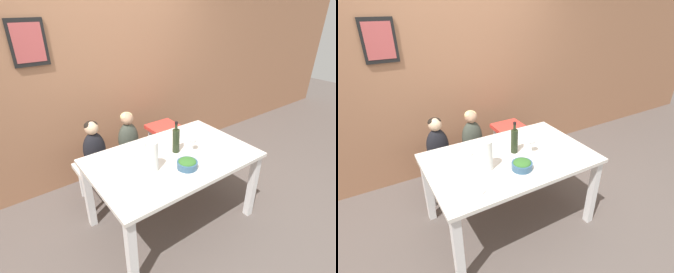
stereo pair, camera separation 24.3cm
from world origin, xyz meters
The scene contains 14 objects.
ground_plane centered at (0.00, 0.00, 0.00)m, with size 14.00×14.00×0.00m, color #564C47.
wall_back centered at (0.00, 1.27, 1.35)m, with size 10.00×0.09×2.70m.
dining_table centered at (0.00, 0.00, 0.68)m, with size 1.54×0.98×0.78m.
chair_far_left centered at (-0.47, 0.76, 0.38)m, with size 0.44×0.43×0.45m.
chair_far_center centered at (-0.06, 0.76, 0.38)m, with size 0.44×0.43×0.45m.
chair_right_highchair centered at (0.45, 0.76, 0.55)m, with size 0.37×0.37×0.69m.
person_child_left centered at (-0.47, 0.76, 0.71)m, with size 0.25×0.18×0.54m.
person_child_center centered at (-0.06, 0.76, 0.71)m, with size 0.25×0.18×0.54m.
wine_bottle centered at (0.08, 0.05, 0.90)m, with size 0.07×0.07×0.32m.
paper_towel_roll centered at (-0.28, -0.07, 0.92)m, with size 0.11×0.11×0.28m.
wine_glass_near centered at (0.22, -0.03, 0.90)m, with size 0.07×0.07×0.17m.
salad_bowl_large centered at (-0.01, -0.22, 0.82)m, with size 0.18×0.18×0.08m.
dinner_plate_front_left centered at (-0.50, -0.27, 0.78)m, with size 0.21×0.21×0.01m.
dinner_plate_back_left centered at (-0.37, 0.28, 0.78)m, with size 0.21×0.21×0.01m.
Camera 1 is at (-1.28, -1.67, 2.07)m, focal length 28.00 mm.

